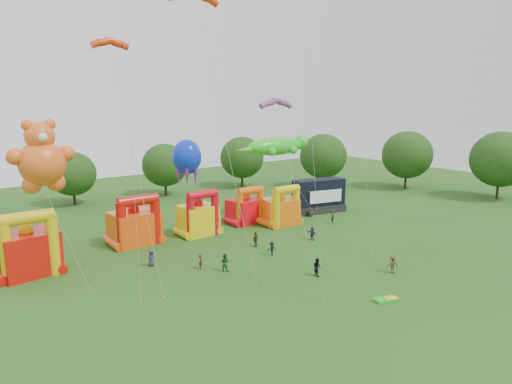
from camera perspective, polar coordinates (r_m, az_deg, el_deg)
ground at (r=40.13m, az=13.71°, el=-14.72°), size 160.00×160.00×0.00m
tree_ring at (r=37.34m, az=12.32°, el=-6.31°), size 120.53×122.60×12.07m
bouncy_castle_0 at (r=51.64m, az=-26.57°, el=-6.53°), size 6.01×5.11×6.88m
bouncy_castle_1 at (r=57.98m, az=-14.87°, el=-4.00°), size 5.77×4.75×6.34m
bouncy_castle_2 at (r=60.34m, az=-7.16°, el=-3.16°), size 4.85×3.98×6.10m
bouncy_castle_3 at (r=65.55m, az=-1.26°, el=-2.10°), size 5.15×4.41×5.47m
bouncy_castle_4 at (r=64.75m, az=3.15°, el=-2.18°), size 5.45×4.75×5.81m
stage_trailer at (r=72.62m, az=7.86°, el=-0.50°), size 8.72×4.79×5.27m
teddy_bear_kite at (r=47.86m, az=-23.95°, el=-0.63°), size 6.19×8.48×15.80m
gecko_kite at (r=67.96m, az=4.23°, el=2.47°), size 13.20×7.23×12.23m
octopus_kite at (r=61.16m, az=-7.33°, el=0.80°), size 4.07×8.45×12.40m
parafoil_kites at (r=46.93m, az=-1.04°, el=4.55°), size 23.38×13.17×28.36m
diamond_kites at (r=45.60m, az=1.43°, el=8.66°), size 28.37×16.57×38.84m
folded_kite_bundle at (r=43.01m, az=15.94°, el=-12.79°), size 2.20×1.52×0.31m
spectator_0 at (r=50.38m, az=-12.96°, el=-8.09°), size 0.88×0.60×1.75m
spectator_1 at (r=48.76m, az=-6.93°, el=-8.62°), size 0.66×0.70×1.60m
spectator_2 at (r=47.86m, az=-3.96°, el=-8.78°), size 1.12×1.16×1.89m
spectator_3 at (r=52.43m, az=1.97°, el=-7.08°), size 1.11×0.72×1.63m
spectator_4 at (r=55.33m, az=-0.06°, el=-5.93°), size 1.19×0.87×1.87m
spectator_5 at (r=58.38m, az=7.02°, el=-5.15°), size 0.54×1.62×1.74m
spectator_6 at (r=64.63m, az=3.70°, el=-3.42°), size 0.94×0.68×1.79m
spectator_7 at (r=66.56m, az=9.57°, el=-3.05°), size 0.75×0.85×1.95m
spectator_8 at (r=46.98m, az=7.65°, el=-9.26°), size 0.86×1.02×1.87m
spectator_9 at (r=49.39m, az=16.69°, el=-8.64°), size 1.36×1.14×1.82m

